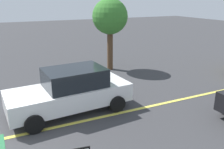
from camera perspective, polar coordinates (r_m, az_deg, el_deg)
name	(u,v)px	position (r m, az deg, el deg)	size (l,w,h in m)	color
ground_plane	(2,139)	(8.44, -24.67, -13.81)	(80.00, 80.00, 0.00)	#38383A
lane_marking_centre	(92,119)	(8.84, -4.68, -10.52)	(28.00, 0.16, 0.01)	#E0D14C
car_white_crossing	(71,91)	(9.21, -9.71, -3.81)	(4.69, 2.31, 1.69)	white
tree_left_verge	(110,17)	(14.19, -0.49, 13.42)	(2.06, 2.06, 4.20)	#513823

